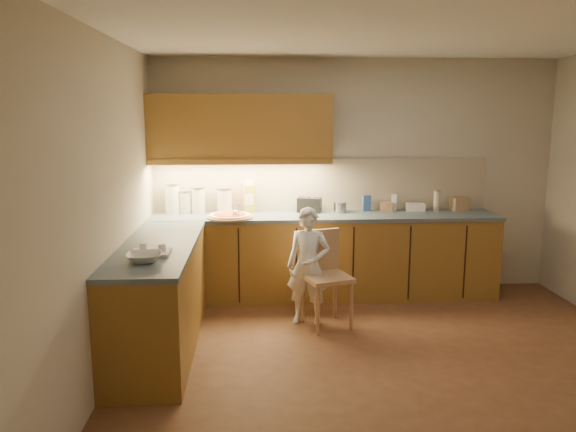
{
  "coord_description": "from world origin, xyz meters",
  "views": [
    {
      "loc": [
        -1.12,
        -4.26,
        2.02
      ],
      "look_at": [
        -0.8,
        1.2,
        1.0
      ],
      "focal_mm": 35.0,
      "sensor_mm": 36.0,
      "label": 1
    }
  ],
  "objects_px": {
    "pizza_on_board": "(230,216)",
    "wooden_chair": "(324,271)",
    "child": "(308,266)",
    "oil_jug": "(249,198)",
    "toaster": "(309,205)"
  },
  "relations": [
    {
      "from": "toaster",
      "to": "oil_jug",
      "type": "bearing_deg",
      "value": -165.49
    },
    {
      "from": "wooden_chair",
      "to": "toaster",
      "type": "xyz_separation_m",
      "value": [
        -0.05,
        0.97,
        0.48
      ]
    },
    {
      "from": "wooden_chair",
      "to": "toaster",
      "type": "bearing_deg",
      "value": 74.93
    },
    {
      "from": "child",
      "to": "wooden_chair",
      "type": "relative_size",
      "value": 1.25
    },
    {
      "from": "toaster",
      "to": "child",
      "type": "bearing_deg",
      "value": -78.67
    },
    {
      "from": "child",
      "to": "wooden_chair",
      "type": "distance_m",
      "value": 0.15
    },
    {
      "from": "pizza_on_board",
      "to": "toaster",
      "type": "xyz_separation_m",
      "value": [
        0.86,
        0.3,
        0.06
      ]
    },
    {
      "from": "wooden_chair",
      "to": "pizza_on_board",
      "type": "bearing_deg",
      "value": 125.57
    },
    {
      "from": "oil_jug",
      "to": "toaster",
      "type": "height_order",
      "value": "oil_jug"
    },
    {
      "from": "pizza_on_board",
      "to": "wooden_chair",
      "type": "distance_m",
      "value": 1.21
    },
    {
      "from": "child",
      "to": "toaster",
      "type": "relative_size",
      "value": 3.95
    },
    {
      "from": "oil_jug",
      "to": "wooden_chair",
      "type": "bearing_deg",
      "value": -54.63
    },
    {
      "from": "child",
      "to": "oil_jug",
      "type": "distance_m",
      "value": 1.24
    },
    {
      "from": "oil_jug",
      "to": "toaster",
      "type": "xyz_separation_m",
      "value": [
        0.66,
        -0.03,
        -0.08
      ]
    },
    {
      "from": "pizza_on_board",
      "to": "wooden_chair",
      "type": "relative_size",
      "value": 0.53
    }
  ]
}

